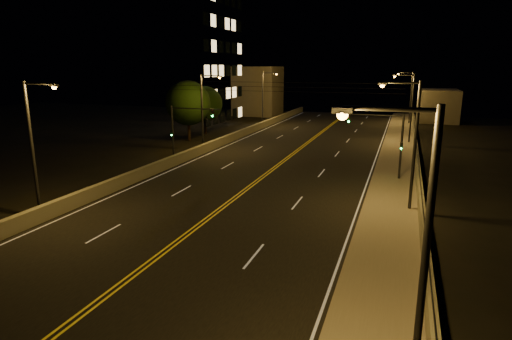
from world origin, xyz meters
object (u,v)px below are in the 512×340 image
(streetlight_5, at_px, (204,107))
(streetlight_1, at_px, (410,138))
(streetlight_3, at_px, (409,94))
(traffic_signal_left, at_px, (182,127))
(building_tower, at_px, (151,37))
(streetlight_2, at_px, (409,104))
(traffic_signal_right, at_px, (388,138))
(tree_0, at_px, (188,103))
(streetlight_6, at_px, (264,95))
(streetlight_4, at_px, (35,140))
(tree_1, at_px, (205,104))
(streetlight_0, at_px, (414,245))

(streetlight_5, bearing_deg, streetlight_1, -34.99)
(streetlight_3, bearing_deg, streetlight_1, -90.00)
(traffic_signal_left, relative_size, building_tower, 0.20)
(streetlight_2, relative_size, traffic_signal_right, 1.50)
(tree_0, bearing_deg, streetlight_5, -46.86)
(streetlight_1, bearing_deg, tree_0, 142.57)
(traffic_signal_left, bearing_deg, streetlight_6, 92.32)
(streetlight_5, relative_size, traffic_signal_right, 1.50)
(streetlight_3, distance_m, traffic_signal_left, 42.54)
(streetlight_1, bearing_deg, traffic_signal_right, 101.40)
(traffic_signal_right, bearing_deg, streetlight_6, 124.69)
(streetlight_4, xyz_separation_m, tree_1, (-5.20, 34.11, -0.73))
(streetlight_3, distance_m, streetlight_4, 57.56)
(streetlight_5, relative_size, tree_0, 1.11)
(streetlight_3, distance_m, tree_1, 32.88)
(streetlight_6, bearing_deg, traffic_signal_right, -55.31)
(streetlight_4, bearing_deg, streetlight_6, 90.00)
(streetlight_0, height_order, tree_0, streetlight_0)
(tree_0, bearing_deg, traffic_signal_right, -26.49)
(streetlight_1, relative_size, streetlight_3, 1.00)
(streetlight_1, bearing_deg, tree_1, 135.86)
(streetlight_1, height_order, streetlight_3, same)
(streetlight_1, relative_size, traffic_signal_left, 1.50)
(streetlight_1, xyz_separation_m, streetlight_3, (0.00, 45.13, 0.00))
(streetlight_0, relative_size, tree_1, 1.27)
(streetlight_3, relative_size, traffic_signal_right, 1.50)
(streetlight_1, relative_size, traffic_signal_right, 1.50)
(streetlight_6, height_order, traffic_signal_left, streetlight_6)
(tree_0, distance_m, tree_1, 5.92)
(streetlight_2, relative_size, streetlight_5, 1.00)
(streetlight_1, bearing_deg, traffic_signal_left, 159.08)
(streetlight_6, relative_size, tree_1, 1.27)
(streetlight_2, bearing_deg, tree_1, -179.15)
(streetlight_3, xyz_separation_m, streetlight_6, (-21.40, -8.73, 0.00))
(streetlight_2, height_order, streetlight_3, same)
(streetlight_0, bearing_deg, streetlight_5, 123.49)
(streetlight_4, bearing_deg, building_tower, 112.60)
(streetlight_5, height_order, streetlight_6, same)
(streetlight_4, height_order, tree_0, streetlight_4)
(streetlight_0, distance_m, streetlight_2, 43.57)
(streetlight_0, xyz_separation_m, streetlight_5, (-21.40, 32.34, 0.00))
(streetlight_0, relative_size, tree_0, 1.11)
(streetlight_5, distance_m, traffic_signal_left, 7.45)
(streetlight_3, xyz_separation_m, traffic_signal_right, (-1.56, -37.39, -1.30))
(streetlight_6, bearing_deg, streetlight_3, 22.19)
(tree_0, bearing_deg, streetlight_2, 13.52)
(streetlight_3, bearing_deg, traffic_signal_right, -92.39)
(streetlight_5, bearing_deg, streetlight_4, -90.00)
(streetlight_0, distance_m, traffic_signal_left, 32.27)
(streetlight_3, distance_m, streetlight_5, 36.98)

